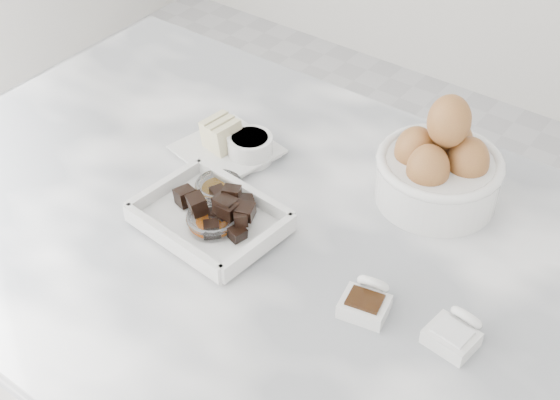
% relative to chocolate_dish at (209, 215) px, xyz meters
% --- Properties ---
extents(marble_slab, '(1.20, 0.80, 0.04)m').
position_rel_chocolate_dish_xyz_m(marble_slab, '(0.06, 0.04, -0.04)').
color(marble_slab, white).
rests_on(marble_slab, cabinet).
extents(chocolate_dish, '(0.22, 0.18, 0.06)m').
position_rel_chocolate_dish_xyz_m(chocolate_dish, '(0.00, 0.00, 0.00)').
color(chocolate_dish, white).
rests_on(chocolate_dish, marble_slab).
extents(butter_plate, '(0.17, 0.17, 0.06)m').
position_rel_chocolate_dish_xyz_m(butter_plate, '(-0.09, 0.15, -0.00)').
color(butter_plate, white).
rests_on(butter_plate, marble_slab).
extents(sugar_ramekin, '(0.07, 0.07, 0.04)m').
position_rel_chocolate_dish_xyz_m(sugar_ramekin, '(-0.06, 0.17, 0.00)').
color(sugar_ramekin, white).
rests_on(sugar_ramekin, marble_slab).
extents(egg_bowl, '(0.19, 0.19, 0.18)m').
position_rel_chocolate_dish_xyz_m(egg_bowl, '(0.24, 0.26, 0.04)').
color(egg_bowl, white).
rests_on(egg_bowl, marble_slab).
extents(honey_bowl, '(0.07, 0.07, 0.03)m').
position_rel_chocolate_dish_xyz_m(honey_bowl, '(-0.03, 0.06, -0.01)').
color(honey_bowl, white).
rests_on(honey_bowl, marble_slab).
extents(zest_bowl, '(0.08, 0.08, 0.03)m').
position_rel_chocolate_dish_xyz_m(zest_bowl, '(0.01, -0.01, -0.01)').
color(zest_bowl, white).
rests_on(zest_bowl, marble_slab).
extents(vanilla_spoon, '(0.07, 0.08, 0.05)m').
position_rel_chocolate_dish_xyz_m(vanilla_spoon, '(0.27, -0.00, -0.01)').
color(vanilla_spoon, white).
rests_on(vanilla_spoon, marble_slab).
extents(salt_spoon, '(0.07, 0.08, 0.05)m').
position_rel_chocolate_dish_xyz_m(salt_spoon, '(0.39, 0.02, -0.01)').
color(salt_spoon, white).
rests_on(salt_spoon, marble_slab).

